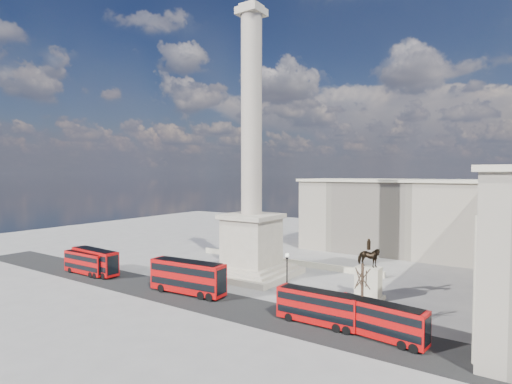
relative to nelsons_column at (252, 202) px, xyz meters
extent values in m
plane|color=gray|center=(0.00, -5.00, -12.92)|extent=(180.00, 180.00, 0.00)
cube|color=black|center=(5.00, -15.00, -12.91)|extent=(120.00, 9.00, 0.01)
cube|color=#A99F8D|center=(0.00, 0.00, -12.42)|extent=(14.00, 14.00, 1.00)
cube|color=#A99F8D|center=(0.00, 0.00, -11.67)|extent=(12.00, 12.00, 0.50)
cube|color=#A99F8D|center=(0.00, 0.00, -11.17)|extent=(10.00, 10.00, 0.50)
cube|color=#A99F8D|center=(0.00, 0.00, -6.92)|extent=(8.00, 8.00, 8.00)
cube|color=#A99F8D|center=(0.00, 0.00, -2.52)|extent=(9.00, 9.00, 0.80)
cylinder|color=#A39687|center=(0.00, 0.00, 14.88)|extent=(3.60, 3.60, 34.00)
cube|color=#A99F8D|center=(0.00, 0.00, 32.48)|extent=(4.20, 4.20, 1.20)
cube|color=#A99F8D|center=(0.00, 0.00, 33.38)|extent=(3.20, 3.20, 0.60)
cube|color=#BFB79E|center=(0.00, 11.00, -12.37)|extent=(40.00, 0.60, 1.10)
cube|color=#BDB29B|center=(20.00, 35.00, -4.92)|extent=(50.00, 16.00, 16.00)
cube|color=#BFB79E|center=(20.00, 35.00, 3.38)|extent=(51.00, 17.00, 0.60)
cube|color=#AF0809|center=(-23.45, -14.93, -10.53)|extent=(11.15, 3.09, 4.06)
cube|color=black|center=(-23.45, -14.93, -11.26)|extent=(10.71, 3.13, 0.90)
cube|color=black|center=(-23.45, -14.93, -9.46)|extent=(10.71, 3.13, 0.90)
cube|color=black|center=(-23.45, -14.93, -8.47)|extent=(10.04, 2.78, 0.06)
cylinder|color=black|center=(-27.09, -14.74, -12.37)|extent=(1.24, 2.68, 1.10)
cylinder|color=black|center=(-20.37, -15.10, -12.37)|extent=(1.24, 2.68, 1.10)
cylinder|color=black|center=(-19.05, -15.17, -12.37)|extent=(1.24, 2.68, 1.10)
cube|color=#AF0809|center=(-1.68, -14.27, -10.29)|extent=(12.36, 3.73, 4.48)
cube|color=black|center=(-1.68, -14.27, -11.09)|extent=(11.88, 3.75, 1.00)
cube|color=black|center=(-1.68, -14.27, -9.10)|extent=(11.88, 3.75, 1.00)
cube|color=black|center=(-1.68, -14.27, -8.01)|extent=(11.13, 3.36, 0.07)
cylinder|color=black|center=(-5.68, -14.59, -12.31)|extent=(1.45, 2.98, 1.22)
cylinder|color=black|center=(1.72, -14.00, -12.31)|extent=(1.45, 2.98, 1.22)
cylinder|color=black|center=(3.18, -13.88, -12.31)|extent=(1.45, 2.98, 1.22)
cube|color=#AF0809|center=(19.43, -14.45, -10.77)|extent=(9.97, 2.32, 3.67)
cube|color=black|center=(19.43, -14.45, -11.42)|extent=(9.58, 2.38, 0.81)
cube|color=black|center=(19.43, -14.45, -9.79)|extent=(9.58, 2.38, 0.81)
cube|color=black|center=(19.43, -14.45, -8.91)|extent=(8.98, 2.09, 0.05)
cylinder|color=black|center=(16.15, -14.47, -12.42)|extent=(1.01, 2.39, 1.00)
cylinder|color=black|center=(22.22, -14.43, -12.42)|extent=(1.01, 2.39, 1.00)
cylinder|color=black|center=(23.42, -14.42, -12.42)|extent=(1.01, 2.39, 1.00)
cube|color=#AF0809|center=(26.88, -14.59, -10.79)|extent=(10.05, 3.49, 3.63)
cube|color=black|center=(26.88, -14.59, -11.44)|extent=(9.67, 3.50, 0.81)
cube|color=black|center=(26.88, -14.59, -9.83)|extent=(9.67, 3.50, 0.81)
cube|color=black|center=(26.88, -14.59, -8.95)|extent=(9.05, 3.14, 0.05)
cylinder|color=black|center=(23.65, -14.17, -12.42)|extent=(1.28, 2.47, 0.98)
cylinder|color=black|center=(29.61, -14.94, -12.42)|extent=(1.28, 2.47, 0.98)
cylinder|color=black|center=(30.78, -15.09, -12.42)|extent=(1.28, 2.47, 0.98)
cube|color=#AF0809|center=(-24.68, -15.85, -10.79)|extent=(9.86, 2.37, 3.62)
cube|color=black|center=(-24.68, -15.85, -11.44)|extent=(9.47, 2.43, 0.80)
cube|color=black|center=(-24.68, -15.85, -9.83)|extent=(9.47, 2.43, 0.80)
cube|color=black|center=(-24.68, -15.85, -8.96)|extent=(8.88, 2.14, 0.05)
cylinder|color=black|center=(-27.93, -15.90, -12.43)|extent=(1.02, 2.37, 0.98)
cylinder|color=black|center=(-21.93, -15.81, -12.43)|extent=(1.02, 2.37, 0.98)
cylinder|color=black|center=(-20.75, -15.79, -12.43)|extent=(1.02, 2.37, 0.98)
cylinder|color=black|center=(12.11, -8.84, -12.66)|extent=(0.45, 0.45, 0.52)
cylinder|color=black|center=(12.11, -8.84, -9.82)|extent=(0.17, 0.17, 6.19)
cylinder|color=black|center=(12.11, -8.84, -6.83)|extent=(0.31, 0.31, 0.31)
sphere|color=silver|center=(12.11, -8.84, -6.47)|extent=(0.58, 0.58, 0.58)
cube|color=#BFB79E|center=(21.30, -1.66, -12.66)|extent=(4.18, 3.13, 0.52)
cube|color=#BFB79E|center=(21.30, -1.66, -10.62)|extent=(3.34, 2.30, 4.60)
imported|color=black|center=(21.30, -1.66, -6.91)|extent=(3.37, 1.58, 2.82)
cylinder|color=black|center=(21.30, -1.66, -5.20)|extent=(0.52, 0.52, 1.25)
sphere|color=black|center=(21.30, -1.66, -4.45)|extent=(0.38, 0.38, 0.38)
cylinder|color=#332319|center=(24.47, -13.50, -9.06)|extent=(0.31, 0.31, 7.71)
cylinder|color=#332319|center=(36.19, 1.26, -9.44)|extent=(0.32, 0.32, 6.95)
cylinder|color=#332319|center=(34.97, 12.48, -9.30)|extent=(0.31, 0.31, 7.23)
imported|color=black|center=(22.62, -11.50, -12.11)|extent=(0.70, 0.64, 1.61)
imported|color=black|center=(28.00, -11.50, -11.96)|extent=(1.09, 0.94, 1.92)
imported|color=black|center=(16.95, -8.81, -12.00)|extent=(0.74, 1.16, 1.84)
camera|label=1|loc=(39.32, -57.01, 4.92)|focal=28.00mm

